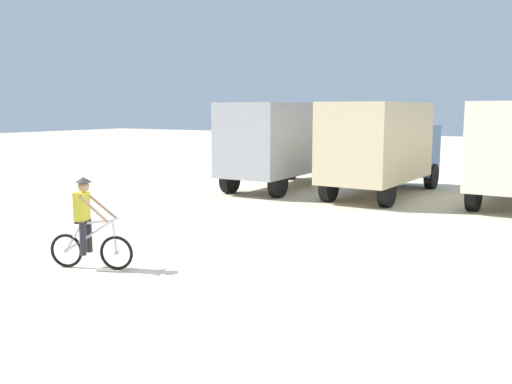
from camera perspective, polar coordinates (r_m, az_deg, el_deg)
name	(u,v)px	position (r m, az deg, el deg)	size (l,w,h in m)	color
ground_plane	(168,280)	(10.67, -8.88, -8.73)	(120.00, 120.00, 0.00)	beige
box_truck_grey_hauler	(282,141)	(22.42, 2.69, 5.17)	(2.47, 6.78, 3.35)	#9E9EA3
box_truck_tan_camper	(383,144)	(20.88, 12.67, 4.75)	(2.59, 6.82, 3.35)	#CCB78E
cyclist_orange_shirt	(87,226)	(11.54, -16.65, -3.35)	(1.64, 0.76, 1.82)	black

